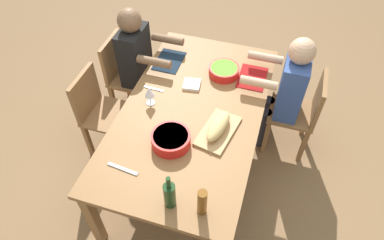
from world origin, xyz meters
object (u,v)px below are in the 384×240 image
(chair_near_left, at_px, (125,73))
(cutting_board, at_px, (218,131))
(dining_table, at_px, (192,117))
(diner_near_left, at_px, (139,59))
(serving_bowl_salad, at_px, (224,70))
(wine_glass, at_px, (149,92))
(diner_far_left, at_px, (286,88))
(wine_bottle, at_px, (170,195))
(napkin_stack, at_px, (192,84))
(beer_bottle, at_px, (202,202))
(serving_bowl_fruit, at_px, (171,139))
(bread_loaf, at_px, (218,126))
(chair_far_left, at_px, (302,110))
(chair_near_center, at_px, (100,110))

(chair_near_left, height_order, cutting_board, chair_near_left)
(dining_table, distance_m, cutting_board, 0.30)
(dining_table, bearing_deg, diner_near_left, -127.83)
(serving_bowl_salad, relative_size, wine_glass, 1.57)
(diner_far_left, bearing_deg, dining_table, -52.17)
(wine_bottle, height_order, napkin_stack, wine_bottle)
(wine_glass, bearing_deg, wine_bottle, 29.66)
(beer_bottle, bearing_deg, wine_bottle, -87.88)
(serving_bowl_fruit, height_order, cutting_board, serving_bowl_fruit)
(wine_bottle, bearing_deg, serving_bowl_fruit, -160.98)
(diner_far_left, distance_m, serving_bowl_salad, 0.55)
(diner_near_left, relative_size, beer_bottle, 5.45)
(bread_loaf, bearing_deg, beer_bottle, 5.57)
(diner_near_left, bearing_deg, diner_far_left, 90.00)
(cutting_board, distance_m, napkin_stack, 0.55)
(chair_far_left, bearing_deg, wine_bottle, -29.45)
(chair_near_left, xyz_separation_m, serving_bowl_salad, (0.03, 1.00, 0.30))
(diner_far_left, bearing_deg, napkin_stack, -72.01)
(bread_loaf, bearing_deg, wine_bottle, -12.06)
(cutting_board, distance_m, wine_bottle, 0.68)
(serving_bowl_salad, height_order, napkin_stack, serving_bowl_salad)
(chair_near_left, distance_m, napkin_stack, 0.86)
(diner_far_left, bearing_deg, beer_bottle, -15.42)
(dining_table, xyz_separation_m, wine_bottle, (0.81, 0.11, 0.18))
(wine_bottle, bearing_deg, chair_near_left, -143.98)
(dining_table, xyz_separation_m, serving_bowl_fruit, (0.36, -0.05, 0.13))
(serving_bowl_salad, bearing_deg, cutting_board, 10.07)
(chair_near_center, bearing_deg, serving_bowl_salad, 116.39)
(wine_bottle, xyz_separation_m, wine_glass, (-0.79, -0.45, 0.01))
(chair_far_left, bearing_deg, bread_loaf, -42.12)
(diner_near_left, distance_m, wine_bottle, 1.56)
(chair_near_left, xyz_separation_m, wine_bottle, (1.33, 0.97, 0.37))
(chair_far_left, relative_size, serving_bowl_fruit, 3.00)
(chair_near_center, distance_m, diner_near_left, 0.60)
(beer_bottle, distance_m, napkin_stack, 1.15)
(chair_near_center, xyz_separation_m, chair_far_left, (-0.53, 1.72, 0.00))
(chair_near_center, relative_size, wine_bottle, 2.93)
(diner_far_left, relative_size, serving_bowl_salad, 4.61)
(chair_far_left, height_order, serving_bowl_fruit, chair_far_left)
(bread_loaf, relative_size, wine_glass, 1.93)
(wine_bottle, height_order, wine_glass, wine_bottle)
(wine_bottle, bearing_deg, cutting_board, 167.94)
(chair_far_left, xyz_separation_m, bread_loaf, (0.68, -0.61, 0.32))
(chair_near_center, bearing_deg, napkin_stack, 109.75)
(dining_table, relative_size, serving_bowl_salad, 7.36)
(chair_near_left, bearing_deg, chair_near_center, 0.00)
(wine_bottle, distance_m, wine_glass, 0.91)
(napkin_stack, bearing_deg, chair_near_center, -70.25)
(chair_near_center, bearing_deg, diner_near_left, 160.76)
(diner_near_left, relative_size, napkin_stack, 8.57)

